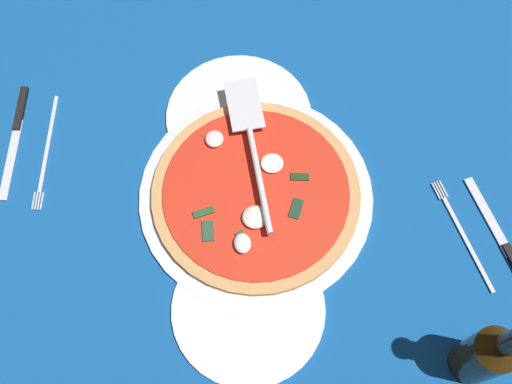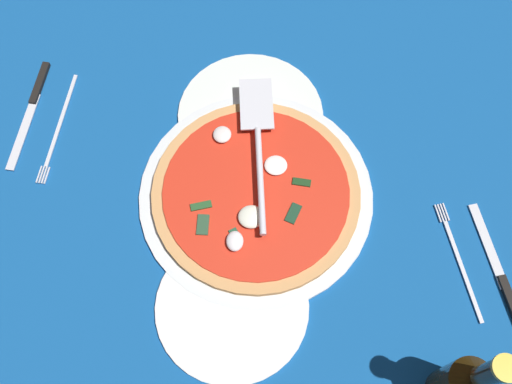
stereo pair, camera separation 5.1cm
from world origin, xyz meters
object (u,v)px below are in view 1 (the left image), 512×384
dinner_plate_left (248,309)px  pizza (256,193)px  dinner_plate_right (239,116)px  place_setting_near (484,240)px  beer_bottle (489,354)px  place_setting_far (31,142)px  pizza_server (252,143)px

dinner_plate_left → pizza: size_ratio=0.69×
pizza → dinner_plate_right: bearing=2.1°
place_setting_near → beer_bottle: size_ratio=0.99×
dinner_plate_left → dinner_plate_right: bearing=-5.7°
dinner_plate_left → place_setting_far: bearing=43.5°
pizza_server → pizza: bearing=174.3°
dinner_plate_right → place_setting_far: place_setting_far is taller
place_setting_near → beer_bottle: bearing=145.4°
dinner_plate_right → pizza: bearing=-177.9°
place_setting_far → beer_bottle: size_ratio=1.02×
dinner_plate_right → pizza_server: 8.30cm
pizza → place_setting_far: bearing=66.4°
place_setting_near → pizza_server: bearing=47.8°
pizza → place_setting_near: size_ratio=1.45×
dinner_plate_left → pizza: pizza is taller
dinner_plate_left → pizza_server: (25.26, -4.40, 3.61)cm
dinner_plate_right → pizza: pizza is taller
place_setting_near → beer_bottle: (-17.46, 7.71, 8.23)cm
beer_bottle → pizza_server: bearing=33.9°
beer_bottle → place_setting_near: bearing=-23.8°
place_setting_far → beer_bottle: bearing=63.3°
dinner_plate_left → dinner_plate_right: 32.81cm
pizza_server → beer_bottle: bearing=-147.4°
pizza_server → dinner_plate_right: bearing=7.5°
place_setting_near → place_setting_far: same height
dinner_plate_right → pizza: 15.03cm
dinner_plate_left → place_setting_near: 37.71cm
dinner_plate_left → place_setting_near: place_setting_near is taller
pizza → beer_bottle: (-30.01, -25.84, 6.78)cm
dinner_plate_right → place_setting_far: 34.65cm
dinner_plate_left → beer_bottle: bearing=-112.6°
place_setting_far → dinner_plate_left: bearing=53.4°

